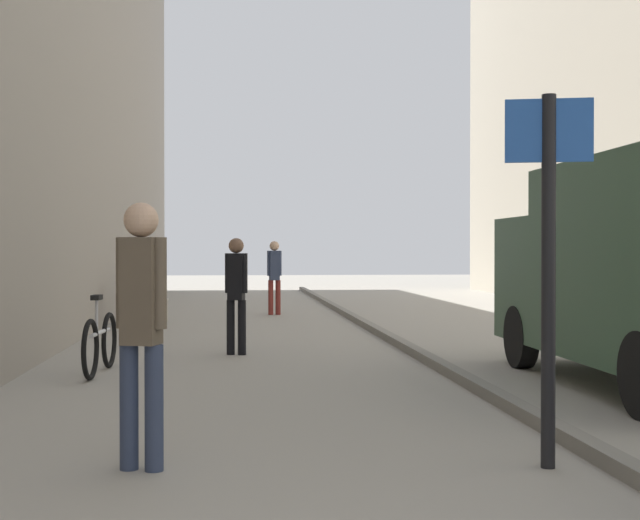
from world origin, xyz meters
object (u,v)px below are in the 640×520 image
pedestrian_mid_block (141,316)px  cafe_chair_by_doorway (135,300)px  pedestrian_main_foreground (274,272)px  bicycle_leaning (100,343)px  pedestrian_far_crossing (236,287)px  cafe_chair_near_window (153,296)px  street_sign_post (549,246)px

pedestrian_mid_block → cafe_chair_by_doorway: pedestrian_mid_block is taller
pedestrian_main_foreground → bicycle_leaning: pedestrian_main_foreground is taller
bicycle_leaning → cafe_chair_by_doorway: 6.38m
pedestrian_far_crossing → cafe_chair_near_window: (-1.74, 6.01, -0.43)m
pedestrian_main_foreground → bicycle_leaning: bearing=-112.9°
pedestrian_mid_block → cafe_chair_by_doorway: 11.23m
pedestrian_main_foreground → cafe_chair_by_doorway: pedestrian_main_foreground is taller
pedestrian_main_foreground → pedestrian_far_crossing: 7.83m
pedestrian_far_crossing → cafe_chair_near_window: 6.27m
cafe_chair_by_doorway → pedestrian_mid_block: bearing=43.5°
pedestrian_main_foreground → street_sign_post: size_ratio=0.67×
bicycle_leaning → pedestrian_main_foreground: bearing=78.7°
pedestrian_far_crossing → bicycle_leaning: 2.52m
pedestrian_main_foreground → pedestrian_mid_block: size_ratio=0.94×
pedestrian_mid_block → bicycle_leaning: (-0.99, 4.78, -0.69)m
pedestrian_main_foreground → cafe_chair_near_window: pedestrian_main_foreground is taller
street_sign_post → pedestrian_far_crossing: bearing=-58.6°
street_sign_post → cafe_chair_by_doorway: size_ratio=2.77×
cafe_chair_by_doorway → cafe_chair_near_window: bearing=-151.6°
street_sign_post → cafe_chair_near_window: street_sign_post is taller
pedestrian_far_crossing → street_sign_post: (2.14, -6.79, 0.57)m
pedestrian_far_crossing → street_sign_post: 7.14m
pedestrian_mid_block → pedestrian_far_crossing: 6.61m
pedestrian_mid_block → cafe_chair_by_doorway: (-1.27, 11.15, -0.52)m
pedestrian_mid_block → pedestrian_far_crossing: (0.68, 6.57, -0.09)m
pedestrian_main_foreground → cafe_chair_near_window: (-2.66, -1.77, -0.46)m
pedestrian_mid_block → bicycle_leaning: pedestrian_mid_block is taller
pedestrian_main_foreground → pedestrian_far_crossing: (-0.93, -7.77, -0.02)m
pedestrian_mid_block → street_sign_post: size_ratio=0.71×
pedestrian_main_foreground → cafe_chair_by_doorway: 4.33m
pedestrian_far_crossing → bicycle_leaning: pedestrian_far_crossing is taller
cafe_chair_near_window → cafe_chair_by_doorway: (-0.21, -1.43, 0.00)m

